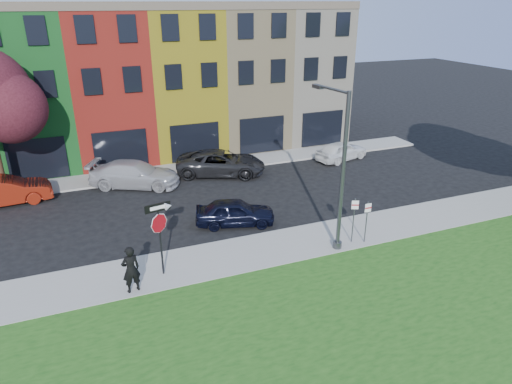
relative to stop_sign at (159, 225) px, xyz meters
name	(u,v)px	position (x,y,z in m)	size (l,w,h in m)	color
ground	(299,285)	(4.92, -2.67, -2.39)	(120.00, 120.00, 0.00)	black
sidewalk_near	(309,241)	(6.92, 0.33, -2.33)	(40.00, 3.00, 0.12)	gray
sidewalk_far	(157,173)	(1.92, 12.33, -2.33)	(40.00, 2.40, 0.12)	gray
rowhouse_block	(142,82)	(2.42, 18.51, 2.60)	(30.00, 10.12, 10.00)	beige
stop_sign	(159,225)	(0.00, 0.00, 0.00)	(1.04, 0.24, 3.19)	black
man	(131,269)	(-1.33, -0.77, -1.30)	(0.80, 0.61, 1.95)	black
sedan_near	(235,212)	(4.33, 3.40, -1.72)	(4.26, 2.65, 1.35)	black
parked_car_red	(4,191)	(-6.77, 10.46, -1.59)	(4.98, 2.14, 1.60)	maroon
parked_car_silver	(135,174)	(0.34, 10.56, -1.61)	(5.84, 4.27, 1.57)	#A6A5AA
parked_car_dark	(221,163)	(5.86, 10.58, -1.60)	(6.28, 4.60, 1.59)	black
parked_car_white	(341,151)	(14.71, 10.22, -1.71)	(4.31, 2.62, 1.37)	white
street_lamp	(339,172)	(7.78, -0.55, 1.32)	(0.62, 2.57, 7.13)	#45474A
parking_sign_a	(354,215)	(8.73, -0.54, -0.90)	(0.30, 0.15, 2.21)	#45474A
parking_sign_b	(367,217)	(9.27, -0.78, -0.98)	(0.32, 0.09, 2.05)	#45474A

